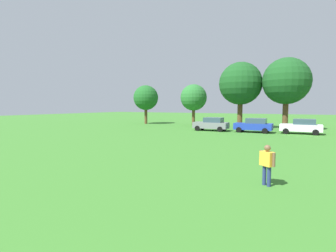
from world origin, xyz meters
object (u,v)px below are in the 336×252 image
Objects in this scene: adult_bystander at (267,162)px; parked_car_gray_0 at (211,124)px; tree_left at (194,98)px; parked_car_white_2 at (302,126)px; parked_car_blue_1 at (254,125)px; tree_far_left at (146,98)px; tree_right at (241,84)px; tree_far_right at (286,81)px.

adult_bystander is 0.38× the size of parked_car_gray_0.
parked_car_white_2 is at bearing -22.24° from tree_left.
adult_bystander is 0.38× the size of parked_car_blue_1.
parked_car_blue_1 is (-4.30, 21.35, -0.12)m from adult_bystander.
tree_far_left reaches higher than adult_bystander.
tree_left is (-15.74, 6.43, 3.58)m from parked_car_white_2.
adult_bystander is 22.11m from parked_car_white_2.
tree_right reaches higher than tree_far_left.
tree_far_right is (3.00, 5.09, 5.43)m from parked_car_blue_1.
tree_right is at bearing -28.89° from parked_car_white_2.
tree_far_right reaches higher than tree_left.
tree_far_right is (13.70, -2.09, 1.84)m from tree_left.
parked_car_blue_1 is at bearing -120.50° from tree_far_right.
parked_car_blue_1 is (5.10, 0.40, 0.00)m from parked_car_gray_0.
tree_right is (-7.86, 4.34, 5.35)m from parked_car_white_2.
parked_car_gray_0 is 5.11m from parked_car_blue_1.
parked_car_white_2 is (0.73, 22.10, -0.12)m from adult_bystander.
adult_bystander is 0.24× the size of tree_far_left.
tree_left is at bearing -33.86° from parked_car_blue_1.
tree_far_left is 0.73× the size of tree_right.
parked_car_gray_0 is at bearing 4.48° from parked_car_blue_1.
parked_car_blue_1 is at bearing -18.65° from tree_far_left.
tree_right reaches higher than parked_car_blue_1.
parked_car_gray_0 is 1.00× the size of parked_car_white_2.
parked_car_blue_1 is 5.09m from parked_car_white_2.
parked_car_gray_0 is (-9.40, 20.95, -0.12)m from adult_bystander.
tree_far_right reaches higher than adult_bystander.
adult_bystander is at bearing -74.90° from tree_right.
tree_right is at bearing 141.22° from adult_bystander.
tree_right is at bearing -60.91° from parked_car_blue_1.
adult_bystander is at bearing 101.39° from parked_car_blue_1.
tree_left is 0.71× the size of tree_far_right.
tree_far_left is at bearing -175.79° from tree_left.
parked_car_blue_1 is 0.46× the size of tree_far_right.
parked_car_white_2 is (5.03, 0.75, 0.00)m from parked_car_blue_1.
parked_car_blue_1 is at bearing 137.51° from adult_bystander.
tree_far_left is 22.50m from tree_far_right.
parked_car_white_2 reaches higher than adult_bystander.
parked_car_white_2 is at bearing -28.89° from tree_right.
tree_right is at bearing -5.03° from tree_far_left.
tree_right is (7.87, -2.10, 1.76)m from tree_left.
adult_bystander is 36.77m from tree_far_left.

